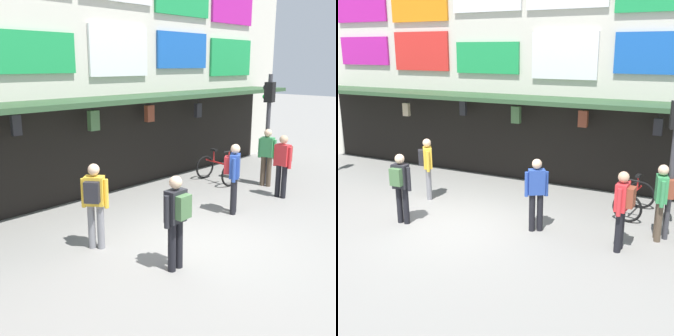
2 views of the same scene
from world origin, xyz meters
The scene contains 8 objects.
ground_plane centered at (0.00, 0.00, 0.00)m, with size 80.00×80.00×0.00m, color gray.
shopfront centered at (0.00, 4.57, 3.96)m, with size 18.00×2.60×8.00m.
bicycle_parked centered at (3.66, 2.46, 0.39)m, with size 0.87×1.25×1.05m.
pedestrian_in_blue centered at (3.74, 0.35, 0.98)m, with size 0.37×0.53×1.68m.
pedestrian_in_green centered at (-1.15, -0.47, 0.98)m, with size 0.53×0.37×1.68m.
pedestrian_in_yellow centered at (1.82, 0.54, 0.98)m, with size 0.48×0.46×1.68m.
pedestrian_in_black centered at (-1.63, 1.21, 0.98)m, with size 0.47×0.48×1.68m.
pedestrian_in_red centered at (4.39, 1.23, 0.98)m, with size 0.41×0.52×1.68m.
Camera 2 is at (5.07, -7.68, 3.97)m, focal length 44.82 mm.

